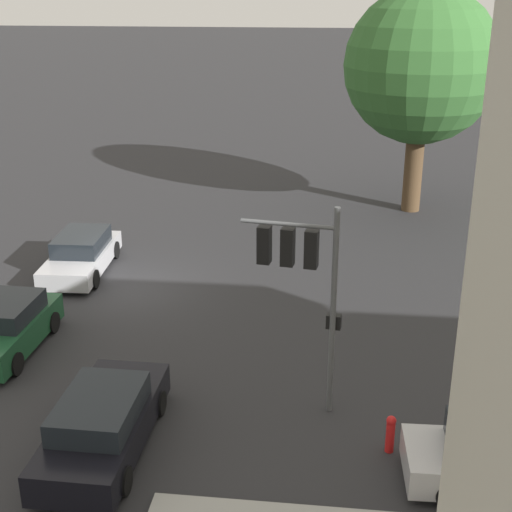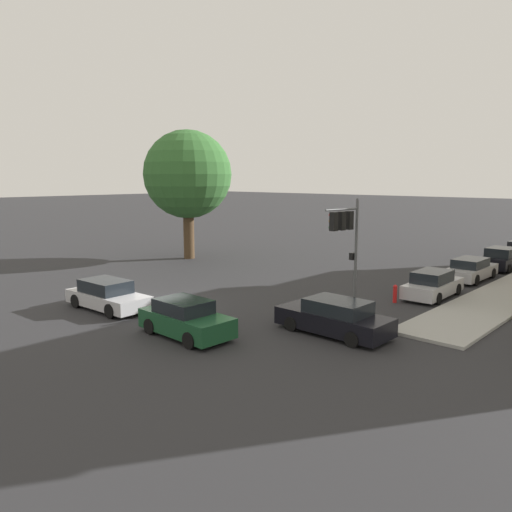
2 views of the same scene
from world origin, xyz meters
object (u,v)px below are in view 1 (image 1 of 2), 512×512
street_tree (422,67)px  crossing_car_2 (81,254)px  crossing_car_0 (6,328)px  traffic_signal (301,266)px  fire_hydrant (390,433)px  crossing_car_1 (103,423)px  parked_car_0 (511,459)px

street_tree → crossing_car_2: street_tree is taller
crossing_car_0 → crossing_car_2: bearing=-179.9°
traffic_signal → fire_hydrant: 4.26m
crossing_car_1 → fire_hydrant: bearing=-83.7°
crossing_car_0 → parked_car_0: (4.47, 13.06, -0.03)m
crossing_car_1 → crossing_car_2: crossing_car_1 is taller
traffic_signal → crossing_car_1: bearing=127.3°
street_tree → traffic_signal: 17.65m
traffic_signal → crossing_car_2: 11.92m
traffic_signal → crossing_car_1: 5.73m
crossing_car_0 → fire_hydrant: size_ratio=4.46×
street_tree → parked_car_0: street_tree is taller
parked_car_0 → crossing_car_1: bearing=176.4°
fire_hydrant → parked_car_0: bearing=69.2°
traffic_signal → parked_car_0: traffic_signal is taller
street_tree → crossing_car_2: bearing=-54.3°
crossing_car_1 → fire_hydrant: (-0.64, 6.41, -0.19)m
crossing_car_0 → street_tree: bearing=141.0°
street_tree → crossing_car_2: (9.03, -12.56, -5.82)m
traffic_signal → fire_hydrant: bearing=-118.9°
crossing_car_1 → traffic_signal: bearing=-60.8°
street_tree → fire_hydrant: size_ratio=10.75×
crossing_car_2 → fire_hydrant: crossing_car_2 is taller
crossing_car_2 → street_tree: bearing=122.9°
street_tree → fire_hydrant: street_tree is taller
traffic_signal → crossing_car_2: (-7.90, -8.38, -3.09)m
traffic_signal → crossing_car_0: size_ratio=1.28×
street_tree → crossing_car_1: size_ratio=2.09×
parked_car_0 → fire_hydrant: (-0.91, -2.41, -0.18)m
traffic_signal → parked_car_0: 6.09m
crossing_car_1 → fire_hydrant: crossing_car_1 is taller
crossing_car_2 → fire_hydrant: bearing=45.0°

